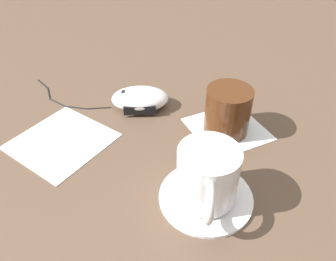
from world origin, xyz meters
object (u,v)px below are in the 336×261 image
computer_mouse (140,99)px  drinking_glass (228,111)px  coffee_cup (208,176)px  saucer (206,196)px

computer_mouse → drinking_glass: (-0.07, 0.14, 0.02)m
coffee_cup → computer_mouse: (-0.05, -0.23, -0.03)m
coffee_cup → computer_mouse: bearing=-103.0°
coffee_cup → drinking_glass: bearing=-145.3°
coffee_cup → saucer: bearing=-145.7°
saucer → drinking_glass: (-0.12, -0.08, 0.04)m
saucer → coffee_cup: bearing=34.3°
coffee_cup → computer_mouse: 0.24m
saucer → computer_mouse: bearing=-102.3°
saucer → coffee_cup: 0.04m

